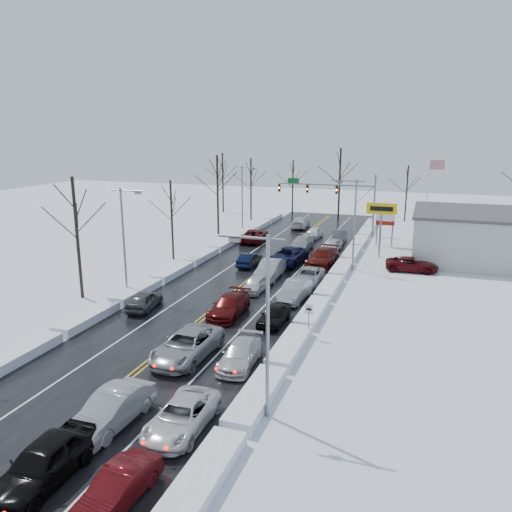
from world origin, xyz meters
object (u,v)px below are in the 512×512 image
at_px(flagpole, 429,191).
at_px(traffic_signal_mast, 336,193).
at_px(queued_car_0, 46,482).
at_px(oncoming_car_0, 250,266).
at_px(tires_plus_sign, 381,212).

bearing_deg(flagpole, traffic_signal_mast, -170.27).
relative_size(queued_car_0, oncoming_car_0, 1.22).
xyz_separation_m(tires_plus_sign, oncoming_car_0, (-12.19, -8.07, -4.99)).
bearing_deg(queued_car_0, flagpole, 75.65).
distance_m(traffic_signal_mast, oncoming_car_0, 21.42).
relative_size(traffic_signal_mast, oncoming_car_0, 3.22).
bearing_deg(traffic_signal_mast, queued_car_0, -91.93).
relative_size(flagpole, queued_car_0, 1.98).
xyz_separation_m(tires_plus_sign, queued_car_0, (-8.84, -41.30, -4.99)).
distance_m(traffic_signal_mast, flagpole, 11.90).
xyz_separation_m(flagpole, queued_car_0, (-13.52, -55.30, -5.93)).
bearing_deg(queued_car_0, traffic_signal_mast, 87.46).
bearing_deg(oncoming_car_0, flagpole, -126.11).
xyz_separation_m(traffic_signal_mast, oncoming_car_0, (-5.13, -20.06, -5.48)).
height_order(traffic_signal_mast, tires_plus_sign, traffic_signal_mast).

